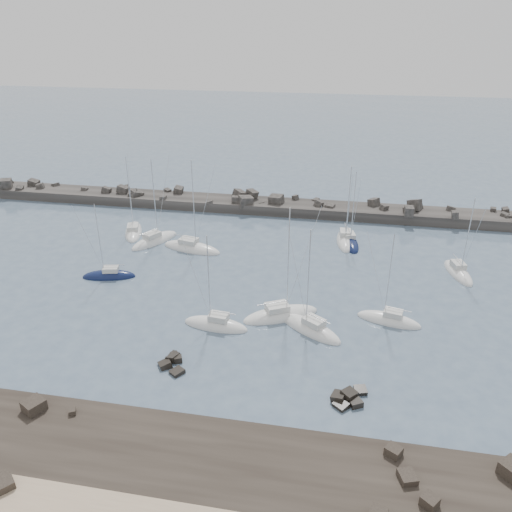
{
  "coord_description": "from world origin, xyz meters",
  "views": [
    {
      "loc": [
        11.71,
        -48.79,
        32.68
      ],
      "look_at": [
        0.54,
        12.0,
        3.04
      ],
      "focal_mm": 35.0,
      "sensor_mm": 36.0,
      "label": 1
    }
  ],
  "objects_px": {
    "sailboat_2": "(109,276)",
    "sailboat_8": "(349,242)",
    "sailboat_13": "(311,329)",
    "sailboat_3": "(155,241)",
    "sailboat_14": "(458,273)",
    "sailboat_4": "(192,248)",
    "sailboat_5": "(216,325)",
    "sailboat_7": "(281,315)",
    "sailboat_1": "(134,232)",
    "sailboat_6": "(345,241)",
    "sailboat_9": "(389,320)"
  },
  "relations": [
    {
      "from": "sailboat_1",
      "to": "sailboat_9",
      "type": "relative_size",
      "value": 1.13
    },
    {
      "from": "sailboat_7",
      "to": "sailboat_8",
      "type": "xyz_separation_m",
      "value": [
        7.86,
        23.51,
        -0.0
      ]
    },
    {
      "from": "sailboat_4",
      "to": "sailboat_13",
      "type": "relative_size",
      "value": 1.14
    },
    {
      "from": "sailboat_13",
      "to": "sailboat_14",
      "type": "relative_size",
      "value": 1.08
    },
    {
      "from": "sailboat_13",
      "to": "sailboat_14",
      "type": "bearing_deg",
      "value": 42.77
    },
    {
      "from": "sailboat_2",
      "to": "sailboat_3",
      "type": "xyz_separation_m",
      "value": [
        1.88,
        12.6,
        0.01
      ]
    },
    {
      "from": "sailboat_4",
      "to": "sailboat_14",
      "type": "distance_m",
      "value": 39.42
    },
    {
      "from": "sailboat_9",
      "to": "sailboat_7",
      "type": "bearing_deg",
      "value": -174.43
    },
    {
      "from": "sailboat_2",
      "to": "sailboat_8",
      "type": "relative_size",
      "value": 0.91
    },
    {
      "from": "sailboat_5",
      "to": "sailboat_9",
      "type": "relative_size",
      "value": 1.04
    },
    {
      "from": "sailboat_8",
      "to": "sailboat_14",
      "type": "relative_size",
      "value": 1.03
    },
    {
      "from": "sailboat_2",
      "to": "sailboat_7",
      "type": "height_order",
      "value": "sailboat_7"
    },
    {
      "from": "sailboat_5",
      "to": "sailboat_6",
      "type": "xyz_separation_m",
      "value": [
        14.31,
        27.38,
        0.0
      ]
    },
    {
      "from": "sailboat_1",
      "to": "sailboat_4",
      "type": "bearing_deg",
      "value": -21.8
    },
    {
      "from": "sailboat_4",
      "to": "sailboat_1",
      "type": "bearing_deg",
      "value": 158.2
    },
    {
      "from": "sailboat_7",
      "to": "sailboat_9",
      "type": "xyz_separation_m",
      "value": [
        12.84,
        1.25,
        -0.0
      ]
    },
    {
      "from": "sailboat_1",
      "to": "sailboat_4",
      "type": "height_order",
      "value": "sailboat_4"
    },
    {
      "from": "sailboat_7",
      "to": "sailboat_9",
      "type": "distance_m",
      "value": 12.9
    },
    {
      "from": "sailboat_13",
      "to": "sailboat_3",
      "type": "bearing_deg",
      "value": 142.44
    },
    {
      "from": "sailboat_5",
      "to": "sailboat_8",
      "type": "distance_m",
      "value": 30.91
    },
    {
      "from": "sailboat_2",
      "to": "sailboat_13",
      "type": "height_order",
      "value": "sailboat_13"
    },
    {
      "from": "sailboat_6",
      "to": "sailboat_7",
      "type": "height_order",
      "value": "sailboat_7"
    },
    {
      "from": "sailboat_7",
      "to": "sailboat_8",
      "type": "relative_size",
      "value": 1.16
    },
    {
      "from": "sailboat_6",
      "to": "sailboat_8",
      "type": "xyz_separation_m",
      "value": [
        0.7,
        -0.36,
        -0.02
      ]
    },
    {
      "from": "sailboat_3",
      "to": "sailboat_6",
      "type": "height_order",
      "value": "sailboat_3"
    },
    {
      "from": "sailboat_1",
      "to": "sailboat_7",
      "type": "height_order",
      "value": "sailboat_7"
    },
    {
      "from": "sailboat_6",
      "to": "sailboat_14",
      "type": "height_order",
      "value": "sailboat_6"
    },
    {
      "from": "sailboat_6",
      "to": "sailboat_7",
      "type": "bearing_deg",
      "value": -106.71
    },
    {
      "from": "sailboat_2",
      "to": "sailboat_6",
      "type": "bearing_deg",
      "value": 29.48
    },
    {
      "from": "sailboat_3",
      "to": "sailboat_14",
      "type": "distance_m",
      "value": 46.2
    },
    {
      "from": "sailboat_1",
      "to": "sailboat_8",
      "type": "xyz_separation_m",
      "value": [
        35.72,
        2.2,
        0.01
      ]
    },
    {
      "from": "sailboat_3",
      "to": "sailboat_6",
      "type": "relative_size",
      "value": 1.05
    },
    {
      "from": "sailboat_9",
      "to": "sailboat_6",
      "type": "bearing_deg",
      "value": 104.08
    },
    {
      "from": "sailboat_2",
      "to": "sailboat_14",
      "type": "distance_m",
      "value": 48.99
    },
    {
      "from": "sailboat_13",
      "to": "sailboat_9",
      "type": "bearing_deg",
      "value": 21.42
    },
    {
      "from": "sailboat_6",
      "to": "sailboat_9",
      "type": "relative_size",
      "value": 1.13
    },
    {
      "from": "sailboat_1",
      "to": "sailboat_7",
      "type": "bearing_deg",
      "value": -37.41
    },
    {
      "from": "sailboat_3",
      "to": "sailboat_7",
      "type": "xyz_separation_m",
      "value": [
        23.01,
        -18.35,
        -0.0
      ]
    },
    {
      "from": "sailboat_6",
      "to": "sailboat_2",
      "type": "bearing_deg",
      "value": -150.52
    },
    {
      "from": "sailboat_7",
      "to": "sailboat_4",
      "type": "bearing_deg",
      "value": 134.33
    },
    {
      "from": "sailboat_9",
      "to": "sailboat_14",
      "type": "bearing_deg",
      "value": 54.32
    },
    {
      "from": "sailboat_5",
      "to": "sailboat_6",
      "type": "height_order",
      "value": "sailboat_6"
    },
    {
      "from": "sailboat_5",
      "to": "sailboat_13",
      "type": "bearing_deg",
      "value": 6.37
    },
    {
      "from": "sailboat_1",
      "to": "sailboat_4",
      "type": "xyz_separation_m",
      "value": [
        11.55,
        -4.62,
        0.01
      ]
    },
    {
      "from": "sailboat_4",
      "to": "sailboat_5",
      "type": "distance_m",
      "value": 22.17
    },
    {
      "from": "sailboat_2",
      "to": "sailboat_13",
      "type": "bearing_deg",
      "value": -15.64
    },
    {
      "from": "sailboat_2",
      "to": "sailboat_6",
      "type": "distance_m",
      "value": 36.82
    },
    {
      "from": "sailboat_3",
      "to": "sailboat_8",
      "type": "distance_m",
      "value": 31.3
    },
    {
      "from": "sailboat_1",
      "to": "sailboat_14",
      "type": "xyz_separation_m",
      "value": [
        50.96,
        -5.76,
        0.01
      ]
    },
    {
      "from": "sailboat_2",
      "to": "sailboat_1",
      "type": "bearing_deg",
      "value": 100.78
    }
  ]
}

